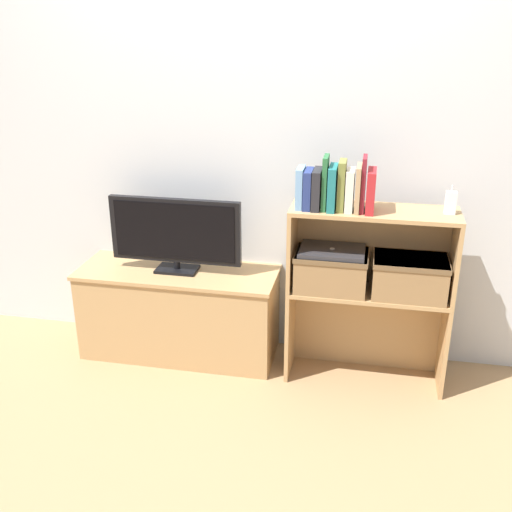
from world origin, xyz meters
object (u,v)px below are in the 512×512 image
Objects in this scene: book_charcoal at (317,189)px; book_forest at (325,183)px; book_skyblue at (300,188)px; tv_stand at (180,312)px; book_teal at (332,188)px; baby_monitor at (451,203)px; laptop at (332,251)px; storage_basket_left at (331,269)px; book_ivory at (350,190)px; book_olive at (342,186)px; book_tan at (358,188)px; storage_basket_right at (410,275)px; tv at (175,233)px; book_navy at (308,189)px; book_crimson at (371,191)px; book_maroon at (363,184)px.

book_forest is at bearing 0.00° from book_charcoal.
tv_stand is at bearing 172.55° from book_skyblue.
book_teal is 1.52× the size of baby_monitor.
book_charcoal reaches higher than baby_monitor.
laptop is (0.05, 0.02, -0.35)m from book_forest.
book_skyblue is at bearing -173.31° from storage_basket_left.
book_charcoal is 0.97× the size of book_ivory.
book_ivory is at bearing -15.52° from laptop.
book_olive is (0.19, 0.00, 0.02)m from book_skyblue.
book_tan is (0.19, -0.00, 0.01)m from book_charcoal.
book_forest is 0.71× the size of storage_basket_right.
storage_basket_right is (0.31, 0.02, -0.41)m from book_ivory.
tv_stand is at bearing 176.79° from storage_basket_right.
book_teal is (0.15, 0.00, 0.01)m from book_skyblue.
book_tan is (0.94, -0.09, 0.78)m from tv_stand.
storage_basket_left is (0.83, -0.07, 0.36)m from tv_stand.
baby_monitor is 0.60m from laptop.
tv reaches higher than tv_stand.
book_forest is (0.08, 0.00, 0.03)m from book_navy.
storage_basket_right is (-0.15, -0.01, -0.37)m from baby_monitor.
book_crimson is 0.55× the size of storage_basket_left.
book_ivory reaches higher than book_skyblue.
book_charcoal is 0.33m from laptop.
book_ivory is (0.15, 0.00, 0.00)m from book_charcoal.
baby_monitor is (1.36, -0.05, 0.73)m from tv_stand.
book_navy is 0.29m from book_crimson.
book_ivory reaches higher than tv_stand.
baby_monitor is (0.42, 0.03, -0.05)m from book_tan.
book_navy is (0.70, -0.09, 0.77)m from tv_stand.
book_teal is 0.58× the size of storage_basket_left.
book_navy is 0.52× the size of storage_basket_left.
book_maroon reaches higher than tv.
book_olive is 1.72× the size of baby_monitor.
book_tan reaches higher than book_teal.
book_olive is at bearing 180.00° from book_ivory.
tv_stand is 5.44× the size of book_crimson.
book_maroon reaches higher than book_teal.
book_tan reaches higher than book_navy.
storage_basket_left is at bearing 8.68° from book_navy.
book_tan is at bearing -175.38° from baby_monitor.
book_navy is at bearing -7.06° from tv_stand.
book_ivory is at bearing -175.76° from baby_monitor.
book_skyblue is 0.33m from book_crimson.
book_olive reaches higher than book_charcoal.
book_olive is (0.86, -0.09, 0.79)m from tv_stand.
book_skyblue is 1.03× the size of book_charcoal.
storage_basket_left is at bearing 180.00° from laptop.
book_charcoal reaches higher than book_navy.
book_tan reaches higher than tv_stand.
book_tan reaches higher than storage_basket_left.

